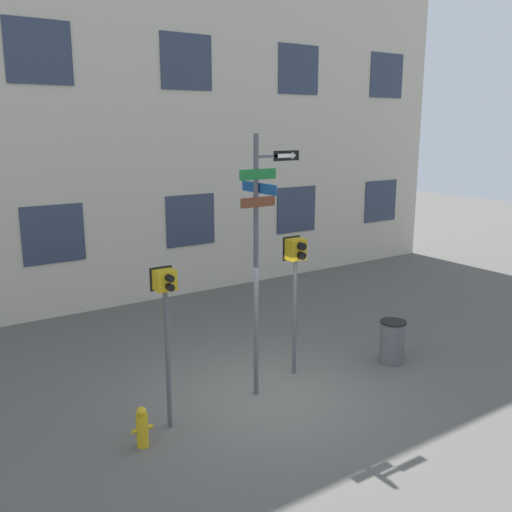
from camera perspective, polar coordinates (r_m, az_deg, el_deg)
The scene contains 7 objects.
ground_plane at distance 11.14m, azimuth 1.40°, elevation -13.78°, with size 60.00×60.00×0.00m, color #595651.
building_facade at distance 16.46m, azimuth -14.04°, elevation 18.64°, with size 24.00×0.63×13.50m.
street_sign_pole at distance 10.27m, azimuth 0.34°, elevation 1.12°, with size 1.31×1.05×4.87m.
pedestrian_signal_left at distance 9.37m, azimuth -9.01°, elevation -4.92°, with size 0.39×0.40×2.78m.
pedestrian_signal_right at distance 11.31m, azimuth 3.99°, elevation -1.04°, with size 0.42×0.40×2.87m.
fire_hydrant at distance 9.61m, azimuth -11.31°, elevation -16.45°, with size 0.35×0.19×0.68m.
trash_bin at distance 12.74m, azimuth 13.47°, elevation -8.32°, with size 0.56×0.56×0.93m.
Camera 1 is at (-5.80, -8.09, 5.00)m, focal length 40.00 mm.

